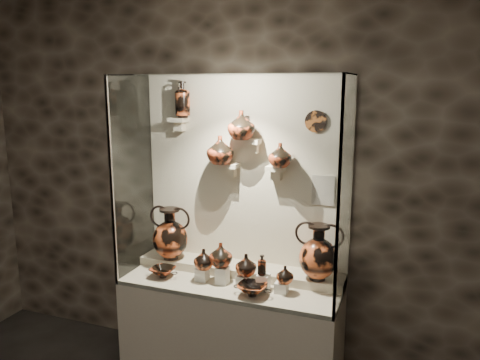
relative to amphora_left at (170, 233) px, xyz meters
name	(u,v)px	position (x,y,z in m)	size (l,w,h in m)	color
wall_back	(245,177)	(0.58, 0.20, 0.48)	(5.00, 0.02, 3.20)	black
plinth	(231,332)	(0.58, -0.12, -0.72)	(1.70, 0.60, 0.80)	beige
front_tier	(231,283)	(0.58, -0.12, -0.30)	(1.68, 0.58, 0.03)	#B8AA8F
rear_tier	(239,271)	(0.58, 0.06, -0.27)	(1.70, 0.25, 0.10)	#B8AA8F
back_panel	(245,177)	(0.58, 0.20, 0.48)	(1.70, 0.03, 1.60)	beige
glass_front	(215,193)	(0.58, -0.41, 0.48)	(1.70, 0.01, 1.60)	white
glass_left	(133,177)	(-0.26, -0.12, 0.48)	(0.01, 0.60, 1.60)	white
glass_right	(346,194)	(1.43, -0.12, 0.48)	(0.01, 0.60, 1.60)	white
glass_top	(230,75)	(0.58, -0.12, 1.28)	(1.70, 0.60, 0.01)	white
frame_post_left	(112,184)	(-0.26, -0.41, 0.48)	(0.02, 0.02, 1.60)	gray
frame_post_right	(338,203)	(1.42, -0.41, 0.48)	(0.02, 0.02, 1.60)	gray
pedestal_a	(202,274)	(0.36, -0.17, -0.24)	(0.09, 0.09, 0.10)	silver
pedestal_b	(222,275)	(0.53, -0.17, -0.22)	(0.09, 0.09, 0.13)	silver
pedestal_c	(243,281)	(0.70, -0.17, -0.24)	(0.09, 0.09, 0.09)	silver
pedestal_d	(263,282)	(0.86, -0.17, -0.23)	(0.09, 0.09, 0.12)	silver
pedestal_e	(282,287)	(1.00, -0.17, -0.25)	(0.09, 0.09, 0.08)	silver
bracket_ul	(178,120)	(0.03, 0.12, 0.93)	(0.14, 0.12, 0.04)	beige
bracket_ca	(230,165)	(0.48, 0.12, 0.58)	(0.14, 0.12, 0.04)	beige
bracket_cb	(254,141)	(0.68, 0.12, 0.78)	(0.10, 0.12, 0.04)	beige
bracket_cc	(276,168)	(0.86, 0.12, 0.58)	(0.14, 0.12, 0.04)	beige
amphora_left	(170,233)	(0.00, 0.00, 0.00)	(0.35, 0.35, 0.44)	#C15025
amphora_right	(318,252)	(1.23, 0.00, -0.01)	(0.34, 0.34, 0.43)	#C15025
jug_a	(204,259)	(0.39, -0.18, -0.11)	(0.15, 0.15, 0.16)	#C15025
jug_b	(221,255)	(0.52, -0.15, -0.06)	(0.18, 0.18, 0.19)	#9B371B
jug_c	(246,265)	(0.72, -0.16, -0.12)	(0.16, 0.16, 0.17)	#C15025
jug_e	(285,275)	(1.03, -0.17, -0.14)	(0.13, 0.13, 0.13)	#C15025
lekythos_small	(262,264)	(0.86, -0.18, -0.08)	(0.08, 0.08, 0.17)	#9B371B
kylix_left	(163,271)	(0.05, -0.22, -0.24)	(0.24, 0.21, 0.10)	#9B371B
kylix_right	(252,289)	(0.82, -0.29, -0.23)	(0.27, 0.23, 0.11)	#C15025
lekythos_tall	(183,97)	(0.09, 0.11, 1.11)	(0.13, 0.13, 0.33)	#C15025
ovoid_vase_a	(220,150)	(0.43, 0.07, 0.71)	(0.21, 0.21, 0.22)	#9B371B
ovoid_vase_b	(241,125)	(0.60, 0.07, 0.91)	(0.21, 0.21, 0.22)	#9B371B
ovoid_vase_c	(280,155)	(0.91, 0.09, 0.69)	(0.18, 0.18, 0.18)	#9B371B
wall_plate	(316,121)	(1.15, 0.17, 0.94)	(0.16, 0.16, 0.02)	#9E521F
info_placard	(323,190)	(1.22, 0.18, 0.43)	(0.17, 0.01, 0.23)	beige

